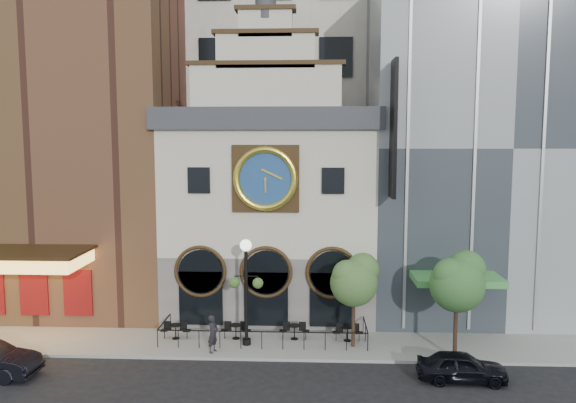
# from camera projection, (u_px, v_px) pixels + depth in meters

# --- Properties ---
(ground) EXTENTS (120.00, 120.00, 0.00)m
(ground) POSITION_uv_depth(u_px,v_px,m) (260.00, 361.00, 27.02)
(ground) COLOR black
(ground) RESTS_ON ground
(sidewalk) EXTENTS (44.00, 5.00, 0.15)m
(sidewalk) POSITION_uv_depth(u_px,v_px,m) (264.00, 341.00, 29.49)
(sidewalk) COLOR gray
(sidewalk) RESTS_ON ground
(clock_building) EXTENTS (12.60, 8.78, 18.65)m
(clock_building) POSITION_uv_depth(u_px,v_px,m) (271.00, 205.00, 34.04)
(clock_building) COLOR #605E5B
(clock_building) RESTS_ON ground
(theater_building) EXTENTS (14.00, 15.60, 25.00)m
(theater_building) POSITION_uv_depth(u_px,v_px,m) (72.00, 108.00, 36.07)
(theater_building) COLOR brown
(theater_building) RESTS_ON ground
(retail_building) EXTENTS (14.00, 14.40, 20.00)m
(retail_building) POSITION_uv_depth(u_px,v_px,m) (480.00, 147.00, 35.22)
(retail_building) COLOR gray
(retail_building) RESTS_ON ground
(office_tower) EXTENTS (20.00, 16.00, 40.00)m
(office_tower) POSITION_uv_depth(u_px,v_px,m) (282.00, 21.00, 44.63)
(office_tower) COLOR beige
(office_tower) RESTS_ON ground
(cafe_railing) EXTENTS (10.60, 2.60, 0.90)m
(cafe_railing) POSITION_uv_depth(u_px,v_px,m) (264.00, 332.00, 29.43)
(cafe_railing) COLOR black
(cafe_railing) RESTS_ON sidewalk
(bistro_0) EXTENTS (1.58, 0.68, 0.90)m
(bistro_0) POSITION_uv_depth(u_px,v_px,m) (176.00, 330.00, 29.60)
(bistro_0) COLOR black
(bistro_0) RESTS_ON sidewalk
(bistro_1) EXTENTS (1.58, 0.68, 0.90)m
(bistro_1) POSITION_uv_depth(u_px,v_px,m) (236.00, 330.00, 29.59)
(bistro_1) COLOR black
(bistro_1) RESTS_ON sidewalk
(bistro_2) EXTENTS (1.58, 0.68, 0.90)m
(bistro_2) POSITION_uv_depth(u_px,v_px,m) (294.00, 331.00, 29.53)
(bistro_2) COLOR black
(bistro_2) RESTS_ON sidewalk
(bistro_3) EXTENTS (1.58, 0.68, 0.90)m
(bistro_3) POSITION_uv_depth(u_px,v_px,m) (348.00, 332.00, 29.28)
(bistro_3) COLOR black
(bistro_3) RESTS_ON sidewalk
(car_right) EXTENTS (3.98, 1.78, 1.33)m
(car_right) POSITION_uv_depth(u_px,v_px,m) (462.00, 367.00, 24.74)
(car_right) COLOR black
(car_right) RESTS_ON ground
(pedestrian) EXTENTS (0.67, 0.80, 1.87)m
(pedestrian) POSITION_uv_depth(u_px,v_px,m) (213.00, 334.00, 27.69)
(pedestrian) COLOR black
(pedestrian) RESTS_ON sidewalk
(lamppost) EXTENTS (1.75, 0.60, 5.48)m
(lamppost) POSITION_uv_depth(u_px,v_px,m) (246.00, 280.00, 28.44)
(lamppost) COLOR black
(lamppost) RESTS_ON sidewalk
(tree_left) EXTENTS (2.48, 2.39, 4.78)m
(tree_left) POSITION_uv_depth(u_px,v_px,m) (355.00, 279.00, 28.20)
(tree_left) COLOR #382619
(tree_left) RESTS_ON sidewalk
(tree_right) EXTENTS (2.71, 2.61, 5.22)m
(tree_right) POSITION_uv_depth(u_px,v_px,m) (458.00, 280.00, 26.67)
(tree_right) COLOR #382619
(tree_right) RESTS_ON sidewalk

